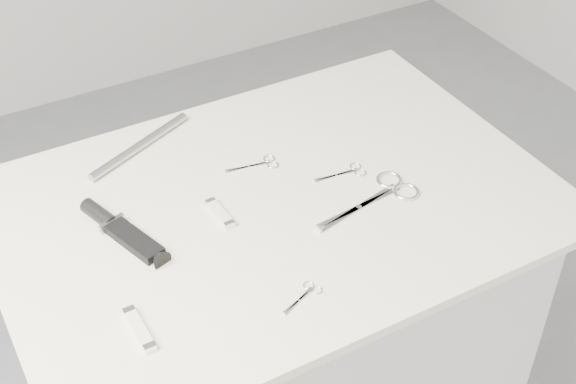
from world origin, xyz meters
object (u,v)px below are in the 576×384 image
plinth (277,364)px  tiny_scissors (305,295)px  embroidery_scissors_b (260,164)px  pocket_knife_b (220,213)px  metal_rail (140,146)px  sheathed_knife (118,229)px  embroidery_scissors_a (348,172)px  pocket_knife_a (139,329)px  large_shears (384,193)px

plinth → tiny_scissors: 0.53m
embroidery_scissors_b → tiny_scissors: (-0.10, -0.34, -0.00)m
pocket_knife_b → metal_rail: size_ratio=0.32×
plinth → sheathed_knife: (-0.28, 0.06, 0.48)m
embroidery_scissors_a → embroidery_scissors_b: 0.17m
embroidery_scissors_a → pocket_knife_b: bearing=-175.2°
plinth → pocket_knife_b: size_ratio=11.04×
tiny_scissors → pocket_knife_b: pocket_knife_b is taller
tiny_scissors → pocket_knife_b: (-0.04, 0.24, 0.00)m
embroidery_scissors_b → sheathed_knife: (-0.30, -0.05, 0.01)m
embroidery_scissors_b → pocket_knife_a: 0.45m
tiny_scissors → pocket_knife_a: (-0.26, 0.06, 0.00)m
large_shears → embroidery_scissors_b: bearing=120.1°
sheathed_knife → pocket_knife_b: (0.17, -0.05, -0.00)m
embroidery_scissors_b → pocket_knife_b: pocket_knife_b is taller
large_shears → metal_rail: (-0.34, 0.35, 0.01)m
tiny_scissors → pocket_knife_b: bearing=76.7°
tiny_scissors → sheathed_knife: 0.35m
embroidery_scissors_a → tiny_scissors: bearing=-128.2°
plinth → sheathed_knife: size_ratio=4.59×
plinth → pocket_knife_a: pocket_knife_a is taller
metal_rail → sheathed_knife: bearing=-119.9°
embroidery_scissors_b → sheathed_knife: size_ratio=0.53×
plinth → embroidery_scissors_a: embroidery_scissors_a is taller
pocket_knife_a → metal_rail: (0.17, 0.44, 0.00)m
large_shears → metal_rail: metal_rail is taller
embroidery_scissors_a → metal_rail: (-0.32, 0.26, 0.01)m
plinth → large_shears: 0.51m
sheathed_knife → pocket_knife_b: 0.18m
embroidery_scissors_a → pocket_knife_a: bearing=-153.9°
sheathed_knife → metal_rail: sheathed_knife is taller
pocket_knife_a → embroidery_scissors_b: bearing=-52.5°
large_shears → metal_rail: size_ratio=0.85×
pocket_knife_a → metal_rail: metal_rail is taller
sheathed_knife → embroidery_scissors_b: bearing=-98.4°
metal_rail → large_shears: bearing=-45.9°
embroidery_scissors_a → pocket_knife_a: (-0.48, -0.18, 0.00)m
metal_rail → pocket_knife_b: bearing=-78.7°
embroidery_scissors_b → pocket_knife_a: pocket_knife_a is taller
tiny_scissors → sheathed_knife: bearing=104.1°
plinth → embroidery_scissors_a: 0.50m
large_shears → pocket_knife_a: pocket_knife_a is taller
large_shears → embroidery_scissors_a: bearing=95.7°
large_shears → tiny_scissors: large_shears is taller
pocket_knife_b → metal_rail: bearing=8.8°
tiny_scissors → large_shears: bearing=8.6°
large_shears → pocket_knife_a: 0.52m
tiny_scissors → pocket_knife_a: 0.26m
plinth → large_shears: size_ratio=4.12×
embroidery_scissors_b → metal_rail: size_ratio=0.40×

